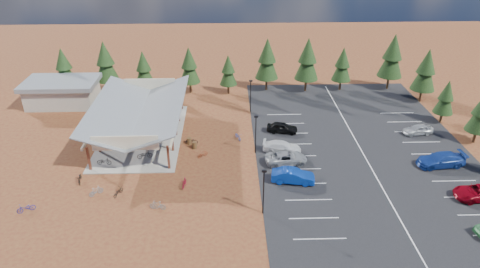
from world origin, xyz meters
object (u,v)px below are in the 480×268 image
bike_2 (136,121)px  bike_10 (26,208)px  bike_3 (137,108)px  car_2 (286,158)px  car_8 (418,130)px  car_6 (479,192)px  trash_bin_1 (189,141)px  car_1 (293,176)px  bike_12 (118,192)px  bike_16 (192,141)px  car_7 (441,160)px  outbuilding (62,92)px  car_4 (282,128)px  lamp_post_1 (256,132)px  bike_13 (158,205)px  bike_0 (104,161)px  bike_11 (184,183)px  bike_8 (80,178)px  bike_7 (161,111)px  lamp_post_0 (264,189)px  bike_5 (155,143)px  bike_9 (96,191)px  lamp_post_2 (251,94)px  bike_4 (145,155)px  bike_14 (238,136)px  car_3 (282,147)px  trash_bin_0 (195,145)px  bike_15 (203,154)px  bike_6 (169,125)px  bike_1 (133,140)px

bike_2 → bike_10: size_ratio=0.99×
bike_3 → car_2: bearing=-128.0°
car_8 → car_6: bearing=-5.3°
trash_bin_1 → bike_3: bearing=130.3°
bike_3 → car_1: (20.84, -19.30, 0.21)m
bike_12 → bike_16: bike_12 is taller
bike_2 → car_7: bearing=-123.6°
outbuilding → car_4: size_ratio=2.64×
lamp_post_1 → trash_bin_1: bearing=163.4°
bike_13 → bike_0: bearing=-128.3°
bike_11 → bike_8: bearing=-176.9°
bike_16 → bike_7: bearing=-137.3°
lamp_post_0 → bike_2: 26.23m
car_6 → car_4: bearing=-133.4°
bike_5 → trash_bin_1: bearing=-79.9°
bike_3 → bike_9: bearing=177.0°
bike_9 → car_4: 25.62m
bike_9 → car_8: 41.90m
bike_11 → car_1: (12.08, 0.44, 0.33)m
outbuilding → bike_7: size_ratio=6.08×
bike_8 → car_7: 41.98m
lamp_post_2 → bike_8: (-20.11, -17.80, -2.48)m
bike_4 → bike_14: 12.45m
bike_14 → car_3: bearing=-54.2°
lamp_post_0 → bike_12: (-15.27, 3.54, -2.55)m
trash_bin_0 → bike_11: bike_11 is taller
bike_0 → car_2: size_ratio=0.34×
outbuilding → trash_bin_1: (20.53, -13.47, -1.58)m
bike_8 → bike_2: bearing=64.8°
bike_0 → bike_4: 4.80m
car_1 → bike_15: bearing=69.5°
lamp_post_0 → bike_9: (-17.63, 3.65, -2.48)m
bike_3 → bike_6: 7.88m
bike_7 → bike_8: bearing=152.4°
bike_14 → car_4: bearing=-5.3°
bike_11 → bike_15: (1.76, 6.27, -0.06)m
trash_bin_1 → car_8: bearing=3.3°
bike_11 → bike_3: bearing=123.2°
bike_4 → trash_bin_1: bearing=-69.1°
bike_10 → outbuilding: bearing=163.1°
lamp_post_0 → outbuilding: bearing=136.0°
outbuilding → car_7: (50.82, -19.76, -1.17)m
bike_1 → bike_13: bike_1 is taller
bike_14 → car_6: 28.67m
bike_0 → bike_10: bike_0 is taller
bike_9 → lamp_post_0: bearing=-143.2°
trash_bin_0 → car_7: car_7 is taller
car_7 → bike_1: bearing=-105.0°
lamp_post_2 → bike_6: (-11.56, -4.98, -2.37)m
bike_12 → bike_15: 11.60m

